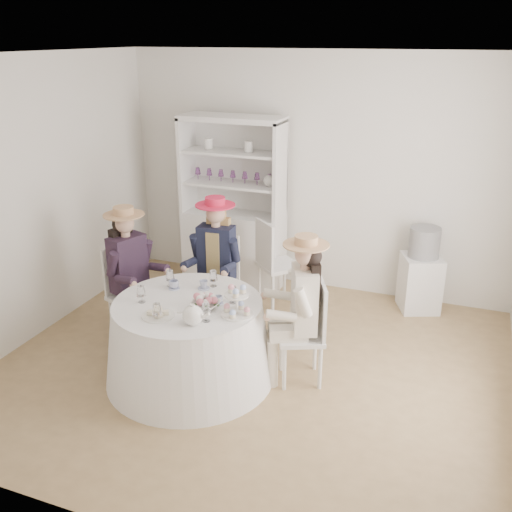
% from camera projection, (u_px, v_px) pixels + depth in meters
% --- Properties ---
extents(ground, '(4.50, 4.50, 0.00)m').
position_uv_depth(ground, '(252.00, 366.00, 5.23)').
color(ground, olive).
rests_on(ground, ground).
extents(ceiling, '(4.50, 4.50, 0.00)m').
position_uv_depth(ceiling, '(251.00, 55.00, 4.25)').
color(ceiling, white).
rests_on(ceiling, wall_back).
extents(wall_back, '(4.50, 0.00, 4.50)m').
position_uv_depth(wall_back, '(316.00, 175.00, 6.48)').
color(wall_back, silver).
rests_on(wall_back, ground).
extents(wall_front, '(4.50, 0.00, 4.50)m').
position_uv_depth(wall_front, '(114.00, 339.00, 3.00)').
color(wall_front, silver).
rests_on(wall_front, ground).
extents(wall_left, '(0.00, 4.50, 4.50)m').
position_uv_depth(wall_left, '(34.00, 200.00, 5.49)').
color(wall_left, silver).
rests_on(wall_left, ground).
extents(tea_table, '(1.47, 1.47, 0.73)m').
position_uv_depth(tea_table, '(189.00, 340.00, 4.95)').
color(tea_table, white).
rests_on(tea_table, ground).
extents(hutch, '(1.24, 0.60, 2.01)m').
position_uv_depth(hutch, '(234.00, 227.00, 6.75)').
color(hutch, silver).
rests_on(hutch, ground).
extents(side_table, '(0.52, 0.52, 0.62)m').
position_uv_depth(side_table, '(420.00, 283.00, 6.21)').
color(side_table, silver).
rests_on(side_table, ground).
extents(hatbox, '(0.41, 0.41, 0.33)m').
position_uv_depth(hatbox, '(424.00, 242.00, 6.04)').
color(hatbox, black).
rests_on(hatbox, side_table).
extents(guest_left, '(0.56, 0.51, 1.35)m').
position_uv_depth(guest_left, '(130.00, 266.00, 5.47)').
color(guest_left, silver).
rests_on(guest_left, ground).
extents(guest_mid, '(0.50, 0.52, 1.38)m').
position_uv_depth(guest_mid, '(216.00, 256.00, 5.67)').
color(guest_mid, silver).
rests_on(guest_mid, ground).
extents(guest_right, '(0.56, 0.51, 1.34)m').
position_uv_depth(guest_right, '(301.00, 302.00, 4.76)').
color(guest_right, silver).
rests_on(guest_right, ground).
extents(spare_chair, '(0.57, 0.57, 0.98)m').
position_uv_depth(spare_chair, '(273.00, 260.00, 6.24)').
color(spare_chair, silver).
rests_on(spare_chair, ground).
extents(teacup_a, '(0.11, 0.11, 0.07)m').
position_uv_depth(teacup_a, '(174.00, 285.00, 5.05)').
color(teacup_a, white).
rests_on(teacup_a, tea_table).
extents(teacup_b, '(0.08, 0.08, 0.07)m').
position_uv_depth(teacup_b, '(204.00, 285.00, 5.05)').
color(teacup_b, white).
rests_on(teacup_b, tea_table).
extents(teacup_c, '(0.10, 0.10, 0.06)m').
position_uv_depth(teacup_c, '(218.00, 300.00, 4.78)').
color(teacup_c, white).
rests_on(teacup_c, tea_table).
extents(flower_bowl, '(0.25, 0.25, 0.06)m').
position_uv_depth(flower_bowl, '(206.00, 306.00, 4.68)').
color(flower_bowl, white).
rests_on(flower_bowl, tea_table).
extents(flower_arrangement, '(0.17, 0.17, 0.06)m').
position_uv_depth(flower_arrangement, '(206.00, 299.00, 4.68)').
color(flower_arrangement, '#D3697B').
rests_on(flower_arrangement, tea_table).
extents(table_teapot, '(0.23, 0.17, 0.17)m').
position_uv_depth(table_teapot, '(193.00, 315.00, 4.43)').
color(table_teapot, white).
rests_on(table_teapot, tea_table).
extents(sandwich_plate, '(0.27, 0.27, 0.06)m').
position_uv_depth(sandwich_plate, '(158.00, 314.00, 4.57)').
color(sandwich_plate, white).
rests_on(sandwich_plate, tea_table).
extents(cupcake_stand, '(0.26, 0.26, 0.25)m').
position_uv_depth(cupcake_stand, '(237.00, 305.00, 4.57)').
color(cupcake_stand, white).
rests_on(cupcake_stand, tea_table).
extents(stemware_set, '(0.80, 0.84, 0.15)m').
position_uv_depth(stemware_set, '(187.00, 294.00, 4.78)').
color(stemware_set, white).
rests_on(stemware_set, tea_table).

